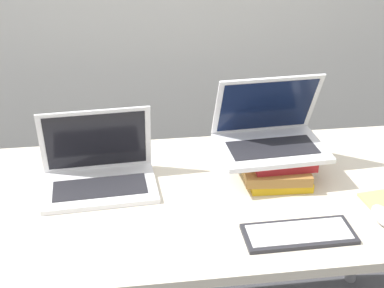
{
  "coord_description": "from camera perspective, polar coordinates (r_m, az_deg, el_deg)",
  "views": [
    {
      "loc": [
        -0.2,
        -1.02,
        1.67
      ],
      "look_at": [
        -0.02,
        0.39,
        0.92
      ],
      "focal_mm": 50.0,
      "sensor_mm": 36.0,
      "label": 1
    }
  ],
  "objects": [
    {
      "name": "mouse",
      "position": [
        1.67,
        19.75,
        -7.25
      ],
      "size": [
        0.06,
        0.11,
        0.03
      ],
      "color": "#B2B2B7",
      "rests_on": "desk"
    },
    {
      "name": "wireless_keyboard",
      "position": [
        1.55,
        11.31,
        -9.37
      ],
      "size": [
        0.31,
        0.13,
        0.01
      ],
      "color": "#28282D",
      "rests_on": "desk"
    },
    {
      "name": "laptop_on_books",
      "position": [
        1.77,
        8.26,
        1.12
      ],
      "size": [
        0.36,
        0.27,
        0.24
      ],
      "color": "silver",
      "rests_on": "book_stack"
    },
    {
      "name": "book_stack",
      "position": [
        1.8,
        8.78,
        -1.81
      ],
      "size": [
        0.23,
        0.29,
        0.1
      ],
      "color": "gold",
      "rests_on": "desk"
    },
    {
      "name": "desk",
      "position": [
        1.74,
        0.57,
        -7.35
      ],
      "size": [
        1.61,
        0.78,
        0.74
      ],
      "color": "beige",
      "rests_on": "ground_plane"
    },
    {
      "name": "laptop_left",
      "position": [
        1.75,
        -9.93,
        -2.9
      ],
      "size": [
        0.37,
        0.26,
        0.25
      ],
      "color": "silver",
      "rests_on": "desk"
    }
  ]
}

